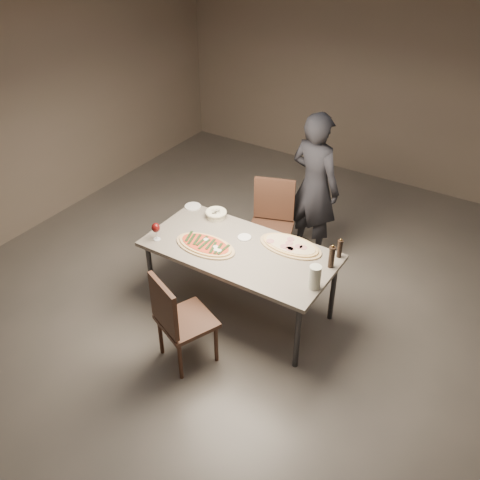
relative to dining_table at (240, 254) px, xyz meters
The scene contains 14 objects.
room 0.71m from the dining_table, ahead, with size 7.00×7.00×7.00m.
dining_table is the anchor object (origin of this frame).
zucchini_pizza 0.33m from the dining_table, 154.05° to the right, with size 0.62×0.35×0.05m.
ham_pizza 0.48m from the dining_table, 36.13° to the left, with size 0.62×0.35×0.04m.
bread_basket 0.61m from the dining_table, 146.14° to the left, with size 0.22×0.22×0.08m.
oil_dish 0.19m from the dining_table, 108.92° to the left, with size 0.13×0.13×0.02m.
pepper_mill_left 0.87m from the dining_table, 13.55° to the left, with size 0.06×0.06×0.23m.
pepper_mill_right 0.93m from the dining_table, 24.60° to the left, with size 0.05×0.05×0.20m.
carafe 0.86m from the dining_table, ahead, with size 0.10×0.10×0.22m.
wine_glass 0.83m from the dining_table, 158.75° to the right, with size 0.08×0.08×0.18m.
side_plate 0.92m from the dining_table, 155.40° to the left, with size 0.17×0.17×0.01m.
chair_near 0.89m from the dining_table, 95.47° to the right, with size 0.58×0.58×0.94m.
chair_far 0.91m from the dining_table, 99.93° to the left, with size 0.59×0.59×0.98m.
diner 1.32m from the dining_table, 84.33° to the left, with size 0.62×0.41×1.69m, color black.
Camera 1 is at (2.18, -3.44, 3.64)m, focal length 40.00 mm.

